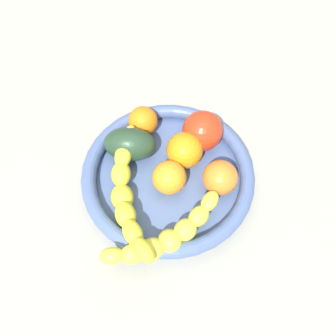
# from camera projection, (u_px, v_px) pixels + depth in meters

# --- Properties ---
(kitchen_counter) EXTENTS (1.20, 1.20, 0.03)m
(kitchen_counter) POSITION_uv_depth(u_px,v_px,m) (168.00, 186.00, 0.62)
(kitchen_counter) COLOR #A19F91
(kitchen_counter) RESTS_ON ground
(fruit_bowl) EXTENTS (0.28, 0.28, 0.04)m
(fruit_bowl) POSITION_uv_depth(u_px,v_px,m) (168.00, 176.00, 0.59)
(fruit_bowl) COLOR #4F669A
(fruit_bowl) RESTS_ON kitchen_counter
(banana_draped_left) EXTENTS (0.07, 0.24, 0.05)m
(banana_draped_left) POSITION_uv_depth(u_px,v_px,m) (126.00, 193.00, 0.54)
(banana_draped_left) COLOR yellow
(banana_draped_left) RESTS_ON fruit_bowl
(banana_draped_right) EXTENTS (0.19, 0.10, 0.04)m
(banana_draped_right) POSITION_uv_depth(u_px,v_px,m) (167.00, 236.00, 0.51)
(banana_draped_right) COLOR yellow
(banana_draped_right) RESTS_ON fruit_bowl
(orange_front) EXTENTS (0.06, 0.06, 0.06)m
(orange_front) POSITION_uv_depth(u_px,v_px,m) (185.00, 150.00, 0.58)
(orange_front) COLOR orange
(orange_front) RESTS_ON fruit_bowl
(orange_mid_left) EXTENTS (0.06, 0.06, 0.06)m
(orange_mid_left) POSITION_uv_depth(u_px,v_px,m) (220.00, 178.00, 0.56)
(orange_mid_left) COLOR orange
(orange_mid_left) RESTS_ON fruit_bowl
(orange_mid_right) EXTENTS (0.05, 0.05, 0.05)m
(orange_mid_right) POSITION_uv_depth(u_px,v_px,m) (169.00, 178.00, 0.56)
(orange_mid_right) COLOR orange
(orange_mid_right) RESTS_ON fruit_bowl
(orange_rear) EXTENTS (0.05, 0.05, 0.05)m
(orange_rear) POSITION_uv_depth(u_px,v_px,m) (143.00, 121.00, 0.62)
(orange_rear) COLOR orange
(orange_rear) RESTS_ON fruit_bowl
(avocado_dark) EXTENTS (0.10, 0.07, 0.06)m
(avocado_dark) POSITION_uv_depth(u_px,v_px,m) (130.00, 144.00, 0.59)
(avocado_dark) COLOR #26412A
(avocado_dark) RESTS_ON fruit_bowl
(tomato_red) EXTENTS (0.07, 0.07, 0.07)m
(tomato_red) POSITION_uv_depth(u_px,v_px,m) (202.00, 131.00, 0.60)
(tomato_red) COLOR red
(tomato_red) RESTS_ON fruit_bowl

